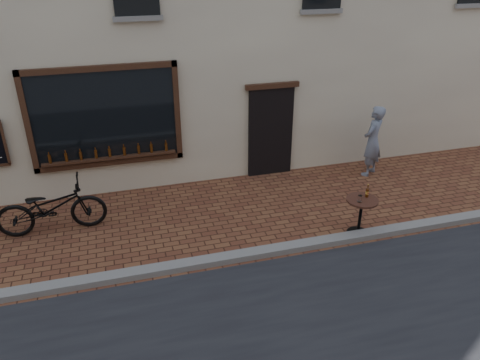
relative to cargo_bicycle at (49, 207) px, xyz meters
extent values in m
plane|color=#562B1B|center=(3.17, -2.11, -0.56)|extent=(90.00, 90.00, 0.00)
cube|color=slate|center=(3.17, -1.91, -0.50)|extent=(90.00, 0.25, 0.12)
cube|color=black|center=(1.27, 1.34, 1.29)|extent=(3.00, 0.06, 2.00)
cube|color=black|center=(1.27, 1.32, 2.35)|extent=(3.24, 0.10, 0.12)
cube|color=black|center=(1.27, 1.32, 0.23)|extent=(3.24, 0.10, 0.12)
cube|color=black|center=(-0.29, 1.32, 1.29)|extent=(0.12, 0.10, 2.24)
cube|color=black|center=(2.83, 1.32, 1.29)|extent=(0.12, 0.10, 2.24)
cube|color=black|center=(1.27, 1.27, 0.36)|extent=(2.90, 0.16, 0.05)
cube|color=black|center=(5.07, 1.35, 0.54)|extent=(1.10, 0.10, 2.20)
cube|color=black|center=(5.07, 1.32, 1.70)|extent=(1.30, 0.10, 0.12)
cylinder|color=#3D1C07|center=(0.02, 1.27, 0.48)|extent=(0.06, 0.06, 0.19)
cylinder|color=#3D1C07|center=(0.33, 1.27, 0.48)|extent=(0.06, 0.06, 0.19)
cylinder|color=#3D1C07|center=(0.64, 1.27, 0.48)|extent=(0.06, 0.06, 0.19)
cylinder|color=#3D1C07|center=(0.95, 1.27, 0.48)|extent=(0.06, 0.06, 0.19)
cylinder|color=#3D1C07|center=(1.27, 1.27, 0.48)|extent=(0.06, 0.06, 0.19)
cylinder|color=#3D1C07|center=(1.58, 1.27, 0.48)|extent=(0.06, 0.06, 0.19)
cylinder|color=#3D1C07|center=(1.89, 1.27, 0.48)|extent=(0.06, 0.06, 0.19)
cylinder|color=#3D1C07|center=(2.20, 1.27, 0.48)|extent=(0.06, 0.06, 0.19)
cylinder|color=#3D1C07|center=(2.52, 1.27, 0.48)|extent=(0.06, 0.06, 0.19)
imported|color=black|center=(0.04, 0.00, -0.01)|extent=(2.10, 0.74, 1.10)
cylinder|color=black|center=(5.88, -1.76, -0.55)|extent=(0.45, 0.45, 0.03)
cylinder|color=black|center=(5.88, -1.76, -0.17)|extent=(0.06, 0.06, 0.72)
cylinder|color=#321810|center=(5.88, -1.76, 0.21)|extent=(0.62, 0.62, 0.04)
cylinder|color=gold|center=(6.00, -1.70, 0.33)|extent=(0.07, 0.07, 0.06)
cylinder|color=white|center=(5.77, -1.84, 0.30)|extent=(0.08, 0.08, 0.13)
imported|color=slate|center=(7.46, 0.64, 0.32)|extent=(0.77, 0.72, 1.77)
camera|label=1|loc=(1.47, -8.69, 4.65)|focal=35.00mm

